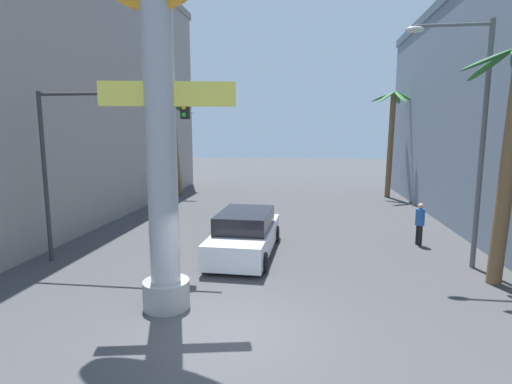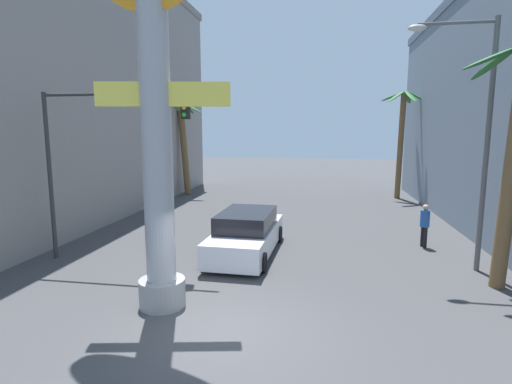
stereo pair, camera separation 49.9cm
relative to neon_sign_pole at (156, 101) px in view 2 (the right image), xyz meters
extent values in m
plane|color=#424244|center=(1.80, 8.94, -5.07)|extent=(95.20, 95.20, 0.00)
cube|color=gray|center=(-10.00, 10.64, 1.46)|extent=(8.02, 24.74, 13.04)
cylinder|color=#9E9EA3|center=(-0.01, 0.00, -0.85)|extent=(0.72, 0.72, 8.42)
cylinder|color=gray|center=(-0.01, 0.00, -4.72)|extent=(1.15, 1.15, 0.70)
cube|color=#F2E04C|center=(0.19, 0.00, 0.16)|extent=(3.11, 0.74, 0.56)
cylinder|color=#59595E|center=(8.80, 4.13, -1.23)|extent=(0.16, 0.16, 7.68)
cylinder|color=#59595E|center=(7.69, 4.13, 2.46)|extent=(2.21, 0.10, 0.10)
ellipsoid|color=beige|center=(6.59, 4.13, 2.36)|extent=(0.56, 0.28, 0.20)
cylinder|color=#333333|center=(-5.19, 3.04, -2.24)|extent=(0.14, 0.14, 5.64)
cylinder|color=#333333|center=(-2.34, 3.04, 0.48)|extent=(5.70, 0.10, 0.10)
cube|color=black|center=(-0.34, 3.04, 0.03)|extent=(0.24, 0.24, 0.70)
sphere|color=red|center=(-0.34, 2.91, 0.25)|extent=(0.14, 0.14, 0.14)
sphere|color=yellow|center=(-0.34, 2.91, 0.03)|extent=(0.14, 0.14, 0.14)
sphere|color=green|center=(-0.34, 2.91, -0.19)|extent=(0.14, 0.14, 0.14)
cylinder|color=black|center=(0.43, 6.41, -4.75)|extent=(0.24, 0.65, 0.64)
cylinder|color=black|center=(2.23, 6.35, -4.75)|extent=(0.24, 0.65, 0.64)
cylinder|color=black|center=(0.31, 2.87, -4.75)|extent=(0.24, 0.65, 0.64)
cylinder|color=black|center=(2.11, 2.81, -4.75)|extent=(0.24, 0.65, 0.64)
cube|color=silver|center=(1.27, 4.61, -4.51)|extent=(2.07, 5.13, 0.80)
cube|color=black|center=(1.27, 4.61, -3.81)|extent=(1.84, 2.84, 0.60)
cylinder|color=brown|center=(8.96, 2.75, -1.83)|extent=(0.61, 0.43, 6.48)
ellipsoid|color=#2A6E2D|center=(8.53, 3.45, 1.17)|extent=(1.09, 1.28, 0.85)
ellipsoid|color=#245D2D|center=(8.23, 2.90, 1.23)|extent=(1.43, 0.45, 0.67)
cylinder|color=brown|center=(8.82, 18.10, -1.69)|extent=(0.42, 0.53, 6.76)
ellipsoid|color=#26622D|center=(9.70, 18.05, 1.43)|extent=(1.47, 0.51, 0.91)
ellipsoid|color=#2D6A2D|center=(9.23, 18.86, 1.48)|extent=(0.93, 1.53, 0.75)
ellipsoid|color=#27632D|center=(8.24, 18.57, 1.53)|extent=(1.50, 1.15, 0.62)
ellipsoid|color=#255F2D|center=(8.31, 17.61, 1.46)|extent=(1.36, 1.24, 0.82)
ellipsoid|color=#256A2D|center=(9.14, 17.37, 1.44)|extent=(0.77, 1.49, 0.88)
cylinder|color=brown|center=(-5.57, 17.43, -1.99)|extent=(0.86, 0.55, 6.17)
ellipsoid|color=#2B632D|center=(-4.81, 17.07, 0.85)|extent=(1.58, 0.62, 0.85)
ellipsoid|color=#306A2D|center=(-5.47, 18.03, 0.88)|extent=(0.66, 1.62, 0.75)
ellipsoid|color=#27682D|center=(-6.37, 17.59, 0.83)|extent=(1.50, 1.01, 0.92)
ellipsoid|color=#2B5D2D|center=(-6.25, 16.66, 0.90)|extent=(1.43, 1.33, 0.71)
ellipsoid|color=#32612D|center=(-5.47, 16.40, 0.90)|extent=(0.66, 1.63, 0.71)
cylinder|color=black|center=(7.79, 6.47, -4.67)|extent=(0.14, 0.14, 0.79)
cylinder|color=black|center=(7.74, 6.66, -4.67)|extent=(0.14, 0.14, 0.79)
cylinder|color=#2659A5|center=(7.76, 6.56, -3.95)|extent=(0.42, 0.42, 0.63)
sphere|color=tan|center=(7.76, 6.56, -3.53)|extent=(0.22, 0.22, 0.22)
camera|label=1|loc=(3.41, -9.10, -0.70)|focal=28.00mm
camera|label=2|loc=(3.91, -9.02, -0.70)|focal=28.00mm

